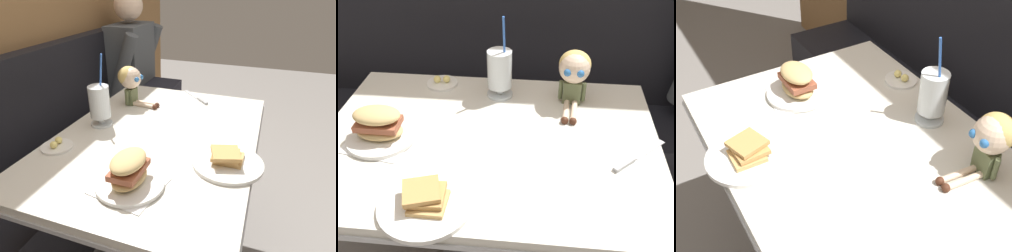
% 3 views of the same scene
% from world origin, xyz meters
% --- Properties ---
extents(booth_bench, '(2.60, 0.48, 1.00)m').
position_xyz_m(booth_bench, '(0.00, 0.81, 0.33)').
color(booth_bench, black).
rests_on(booth_bench, ground).
extents(diner_table, '(1.11, 0.81, 0.74)m').
position_xyz_m(diner_table, '(0.00, 0.18, 0.54)').
color(diner_table, silver).
rests_on(diner_table, ground).
extents(toast_plate, '(0.25, 0.25, 0.06)m').
position_xyz_m(toast_plate, '(-0.12, -0.13, 0.76)').
color(toast_plate, white).
rests_on(toast_plate, diner_table).
extents(milkshake_glass, '(0.10, 0.10, 0.32)m').
position_xyz_m(milkshake_glass, '(0.01, 0.45, 0.84)').
color(milkshake_glass, silver).
rests_on(milkshake_glass, diner_table).
extents(sandwich_plate, '(0.23, 0.23, 0.12)m').
position_xyz_m(sandwich_plate, '(-0.34, 0.14, 0.79)').
color(sandwich_plate, white).
rests_on(sandwich_plate, diner_table).
extents(butter_saucer, '(0.12, 0.12, 0.04)m').
position_xyz_m(butter_saucer, '(-0.23, 0.51, 0.75)').
color(butter_saucer, white).
rests_on(butter_saucer, diner_table).
extents(butter_knife, '(0.18, 0.18, 0.01)m').
position_xyz_m(butter_knife, '(0.44, 0.11, 0.74)').
color(butter_knife, silver).
rests_on(butter_knife, diner_table).
extents(seated_doll, '(0.12, 0.22, 0.20)m').
position_xyz_m(seated_doll, '(0.27, 0.43, 0.87)').
color(seated_doll, '#5B6642').
rests_on(seated_doll, diner_table).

